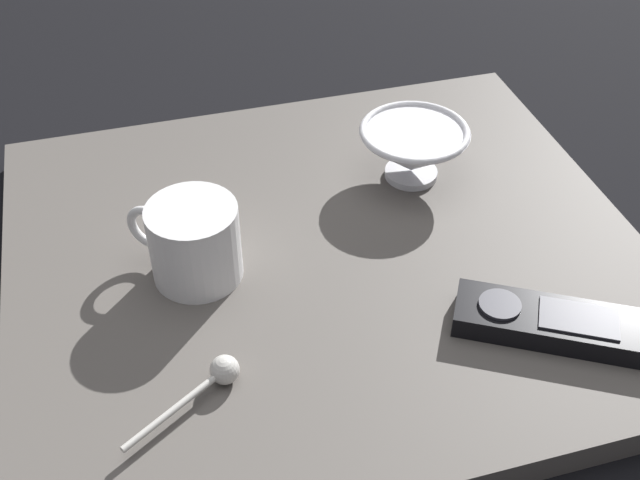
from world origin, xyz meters
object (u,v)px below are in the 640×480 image
at_px(tv_remote_near, 551,323).
at_px(teaspoon, 216,376).
at_px(coffee_mug, 193,241).
at_px(cereal_bowl, 413,150).

bearing_deg(tv_remote_near, teaspoon, 176.22).
relative_size(coffee_mug, tv_remote_near, 0.59).
bearing_deg(cereal_bowl, coffee_mug, -160.59).
relative_size(teaspoon, tv_remote_near, 0.59).
distance_m(cereal_bowl, teaspoon, 0.36).
relative_size(cereal_bowl, tv_remote_near, 0.68).
distance_m(coffee_mug, tv_remote_near, 0.35).
xyz_separation_m(cereal_bowl, coffee_mug, (-0.26, -0.09, 0.00)).
bearing_deg(cereal_bowl, tv_remote_near, -81.83).
distance_m(teaspoon, tv_remote_near, 0.31).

